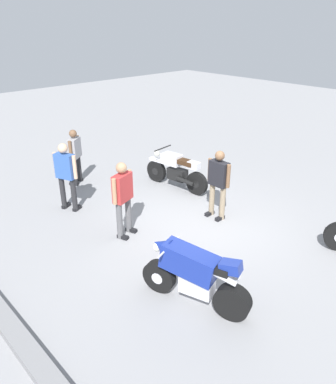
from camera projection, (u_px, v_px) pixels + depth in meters
name	position (u px, v px, depth m)	size (l,w,h in m)	color
ground_plane	(202.00, 225.00, 8.82)	(40.00, 40.00, 0.00)	gray
curb_edge	(5.00, 321.00, 5.94)	(14.00, 0.30, 0.15)	gray
motorcycle_blue_sportbike	(194.00, 274.00, 6.18)	(1.92, 0.88, 1.14)	black
motorcycle_silver_cruiser	(176.00, 170.00, 10.54)	(2.09, 0.70, 1.09)	black
person_in_black_shirt	(218.00, 180.00, 8.79)	(0.65, 0.30, 1.68)	gray
person_in_gray_shirt	(75.00, 154.00, 10.67)	(0.50, 0.56, 1.60)	#262628
person_in_blue_shirt	(66.00, 173.00, 9.12)	(0.65, 0.45, 1.73)	#262628
person_in_red_shirt	(123.00, 195.00, 8.03)	(0.43, 0.65, 1.71)	#59595B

